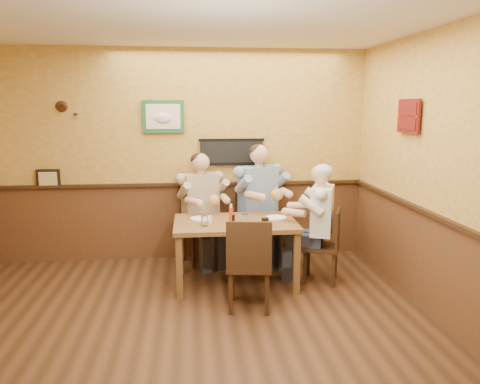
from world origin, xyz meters
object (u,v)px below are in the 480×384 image
Objects in this scene: diner_blue_polo at (258,209)px; pepper_shaker at (233,219)px; chair_back_left at (201,229)px; salt_shaker at (210,220)px; chair_right_end at (321,245)px; dining_table at (235,229)px; water_glass_mid at (244,220)px; diner_white_elder at (322,230)px; chair_back_right at (258,225)px; hot_sauce_bottle at (231,214)px; water_glass_left at (205,221)px; diner_tan_shirt at (201,214)px; chair_near_side at (249,263)px; cola_tumbler at (265,222)px.

pepper_shaker is at bearing -136.59° from diner_blue_polo.
chair_back_left is 0.93m from salt_shaker.
diner_blue_polo is (-0.64, 0.82, 0.26)m from chair_right_end.
pepper_shaker reaches higher than dining_table.
chair_right_end reaches higher than salt_shaker.
water_glass_mid is 1.54× the size of salt_shaker.
diner_white_elder is at bearing 11.68° from water_glass_mid.
dining_table is 1.01m from diner_white_elder.
chair_right_end is 0.19m from diner_white_elder.
diner_white_elder is 9.35× the size of water_glass_mid.
dining_table is 1.42× the size of chair_back_right.
hot_sauce_bottle is 0.24m from salt_shaker.
hot_sauce_bottle is (-1.07, -0.02, 0.22)m from diner_white_elder.
water_glass_mid is (-0.30, -1.02, 0.32)m from chair_back_right.
chair_back_right is 5.11× the size of hot_sauce_bottle.
diner_white_elder is 1.39m from water_glass_left.
chair_right_end is at bearing 180.00° from diner_white_elder.
diner_blue_polo is 16.08× the size of salt_shaker.
salt_shaker is at bearing 156.48° from water_glass_mid.
hot_sauce_bottle is at bearing -138.17° from chair_back_right.
diner_tan_shirt is 15.02× the size of salt_shaker.
diner_white_elder is (0.00, 0.00, 0.19)m from chair_right_end.
chair_right_end is at bearing -51.67° from chair_back_left.
chair_back_left is 0.99m from hot_sauce_bottle.
diner_tan_shirt is at bearing -99.24° from chair_right_end.
water_glass_left is at bearing -41.24° from chair_near_side.
diner_blue_polo is at bearing -120.79° from diner_white_elder.
salt_shaker is (-0.24, -0.01, -0.05)m from hot_sauce_bottle.
hot_sauce_bottle reaches higher than water_glass_left.
diner_white_elder is at bearing -2.08° from dining_table.
chair_right_end is 1.64m from diner_tan_shirt.
cola_tumbler is at bearing -115.25° from chair_back_right.
water_glass_mid is 0.40m from salt_shaker.
water_glass_mid is (-0.30, -1.02, 0.11)m from diner_blue_polo.
pepper_shaker is (-0.41, -0.85, 0.30)m from chair_back_right.
diner_white_elder is at bearing 5.81° from water_glass_left.
diner_blue_polo reaches higher than salt_shaker.
cola_tumbler is at bearing -35.27° from pepper_shaker.
water_glass_left is (-0.44, 0.51, 0.33)m from chair_near_side.
hot_sauce_bottle is (-0.35, 0.24, 0.04)m from cola_tumbler.
water_glass_mid is at bearing -71.15° from dining_table.
hot_sauce_bottle is at bearing 145.43° from cola_tumbler.
hot_sauce_bottle is at bearing -138.17° from diner_blue_polo.
dining_table is 10.41× the size of water_glass_mid.
diner_tan_shirt is 1.62m from diner_white_elder.
chair_back_right is at bearing 52.65° from water_glass_left.
diner_white_elder is at bearing 180.00° from chair_right_end.
cola_tumbler is (-0.08, -1.09, 0.31)m from chair_back_right.
chair_back_left is 1.33m from cola_tumbler.
pepper_shaker is (-1.04, -0.03, 0.36)m from chair_right_end.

